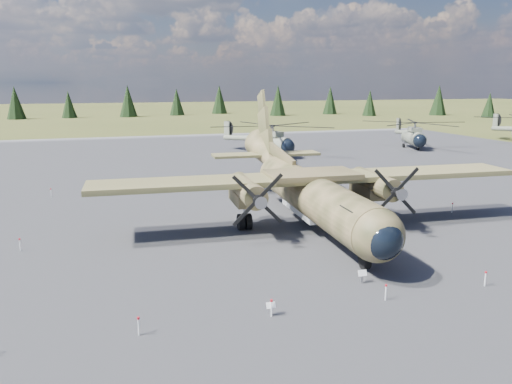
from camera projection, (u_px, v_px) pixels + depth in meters
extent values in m
plane|color=brown|center=(264.00, 229.00, 36.87)|extent=(500.00, 500.00, 0.00)
cube|color=slate|center=(231.00, 200.00, 46.21)|extent=(120.00, 120.00, 0.04)
cylinder|color=#3C3C20|center=(314.00, 196.00, 36.38)|extent=(4.19, 19.91, 3.07)
sphere|color=#3C3C20|center=(377.00, 235.00, 27.00)|extent=(3.18, 3.18, 3.01)
sphere|color=black|center=(382.00, 240.00, 26.44)|extent=(2.34, 2.34, 2.21)
cube|color=black|center=(363.00, 213.00, 28.49)|extent=(2.29, 1.88, 0.60)
cone|color=#3C3C20|center=(268.00, 156.00, 48.42)|extent=(3.44, 7.71, 4.62)
cube|color=#999B9E|center=(308.00, 209.00, 37.69)|extent=(2.46, 6.70, 0.55)
cube|color=#34371D|center=(311.00, 178.00, 36.63)|extent=(32.00, 5.53, 0.38)
cube|color=#3C3C20|center=(312.00, 174.00, 36.58)|extent=(6.80, 4.32, 0.38)
cylinder|color=#3C3C20|center=(247.00, 190.00, 35.30)|extent=(1.97, 5.79, 1.65)
cube|color=#3C3C20|center=(244.00, 197.00, 36.28)|extent=(1.86, 3.82, 0.88)
cone|color=gray|center=(259.00, 201.00, 31.91)|extent=(0.89, 1.03, 0.83)
cylinder|color=black|center=(244.00, 222.00, 36.68)|extent=(1.03, 1.26, 1.21)
cylinder|color=#3C3C20|center=(375.00, 183.00, 37.60)|extent=(1.97, 5.79, 1.65)
cube|color=#3C3C20|center=(369.00, 190.00, 38.58)|extent=(1.86, 3.82, 0.88)
cone|color=gray|center=(399.00, 193.00, 34.21)|extent=(0.89, 1.03, 0.83)
cylinder|color=black|center=(368.00, 214.00, 38.98)|extent=(1.03, 1.26, 1.21)
cube|color=#3C3C20|center=(280.00, 155.00, 44.32)|extent=(0.78, 8.30, 1.84)
cube|color=#34371D|center=(266.00, 154.00, 48.93)|extent=(10.66, 3.01, 0.24)
cylinder|color=gray|center=(365.00, 247.00, 28.50)|extent=(0.16, 0.16, 0.99)
cylinder|color=black|center=(365.00, 261.00, 28.67)|extent=(0.44, 1.05, 1.03)
cylinder|color=slate|center=(271.00, 144.00, 73.13)|extent=(4.93, 7.37, 2.42)
sphere|color=black|center=(287.00, 147.00, 70.52)|extent=(2.92, 2.92, 2.23)
sphere|color=slate|center=(256.00, 142.00, 75.75)|extent=(2.92, 2.92, 2.23)
cube|color=slate|center=(273.00, 134.00, 72.50)|extent=(2.72, 3.50, 0.73)
cylinder|color=gray|center=(273.00, 129.00, 72.35)|extent=(0.46, 0.46, 0.97)
cylinder|color=slate|center=(241.00, 138.00, 78.40)|extent=(3.95, 7.94, 1.39)
cube|color=slate|center=(227.00, 129.00, 80.87)|extent=(0.72, 1.33, 2.33)
cylinder|color=black|center=(229.00, 128.00, 81.08)|extent=(1.03, 2.35, 2.52)
cylinder|color=black|center=(284.00, 156.00, 71.25)|extent=(0.51, 0.71, 0.66)
cylinder|color=black|center=(259.00, 154.00, 73.48)|extent=(0.57, 0.83, 0.78)
cylinder|color=gray|center=(259.00, 150.00, 73.38)|extent=(0.18, 0.18, 1.41)
cylinder|color=black|center=(272.00, 152.00, 75.12)|extent=(0.57, 0.83, 0.78)
cylinder|color=gray|center=(272.00, 149.00, 75.01)|extent=(0.18, 0.18, 1.41)
cylinder|color=slate|center=(414.00, 138.00, 81.79)|extent=(4.23, 7.01, 2.30)
sphere|color=black|center=(420.00, 141.00, 78.57)|extent=(2.66, 2.66, 2.12)
sphere|color=slate|center=(408.00, 136.00, 85.03)|extent=(2.66, 2.66, 2.12)
cube|color=slate|center=(415.00, 129.00, 81.12)|extent=(2.39, 3.28, 0.69)
cylinder|color=gray|center=(415.00, 125.00, 80.97)|extent=(0.42, 0.42, 0.92)
cylinder|color=slate|center=(402.00, 132.00, 88.33)|extent=(3.15, 7.71, 1.32)
cube|color=slate|center=(398.00, 124.00, 91.45)|extent=(0.59, 1.29, 2.21)
cylinder|color=black|center=(400.00, 124.00, 91.44)|extent=(0.79, 2.29, 2.39)
cylinder|color=black|center=(418.00, 148.00, 79.38)|extent=(0.44, 0.67, 0.63)
cylinder|color=black|center=(404.00, 145.00, 83.18)|extent=(0.49, 0.79, 0.74)
cylinder|color=gray|center=(404.00, 143.00, 83.07)|extent=(0.16, 0.16, 1.33)
cylinder|color=black|center=(419.00, 146.00, 83.14)|extent=(0.49, 0.79, 0.74)
cylinder|color=gray|center=(419.00, 143.00, 83.03)|extent=(0.16, 0.16, 1.33)
cylinder|color=slate|center=(507.00, 129.00, 92.49)|extent=(2.58, 8.75, 1.47)
cube|color=slate|center=(496.00, 120.00, 95.95)|extent=(0.51, 1.45, 2.46)
cylinder|color=black|center=(497.00, 120.00, 95.98)|extent=(0.59, 2.62, 2.66)
cube|color=gray|center=(271.00, 310.00, 23.21)|extent=(0.08, 0.08, 0.53)
cube|color=white|center=(271.00, 305.00, 23.11)|extent=(0.43, 0.19, 0.30)
cube|color=gray|center=(362.00, 278.00, 26.97)|extent=(0.09, 0.09, 0.59)
cube|color=white|center=(362.00, 273.00, 26.86)|extent=(0.48, 0.21, 0.33)
cylinder|color=white|center=(139.00, 327.00, 21.31)|extent=(0.07, 0.07, 0.80)
cylinder|color=#B4131D|center=(138.00, 318.00, 21.23)|extent=(0.12, 0.12, 0.10)
cylinder|color=white|center=(271.00, 309.00, 23.03)|extent=(0.07, 0.07, 0.80)
cylinder|color=#B4131D|center=(271.00, 301.00, 22.95)|extent=(0.12, 0.12, 0.10)
cylinder|color=white|center=(386.00, 293.00, 24.75)|extent=(0.07, 0.07, 0.80)
cylinder|color=#B4131D|center=(386.00, 285.00, 24.66)|extent=(0.12, 0.12, 0.10)
cylinder|color=white|center=(485.00, 279.00, 26.47)|extent=(0.07, 0.07, 0.80)
cylinder|color=#B4131D|center=(486.00, 272.00, 26.38)|extent=(0.12, 0.12, 0.10)
cylinder|color=white|center=(51.00, 193.00, 47.14)|extent=(0.07, 0.07, 0.80)
cylinder|color=#B4131D|center=(51.00, 189.00, 47.06)|extent=(0.12, 0.12, 0.10)
cylinder|color=white|center=(138.00, 188.00, 49.43)|extent=(0.07, 0.07, 0.80)
cylinder|color=#B4131D|center=(137.00, 184.00, 49.35)|extent=(0.12, 0.12, 0.10)
cylinder|color=white|center=(216.00, 183.00, 51.73)|extent=(0.07, 0.07, 0.80)
cylinder|color=#B4131D|center=(216.00, 180.00, 51.64)|extent=(0.12, 0.12, 0.10)
cylinder|color=white|center=(289.00, 179.00, 54.02)|extent=(0.07, 0.07, 0.80)
cylinder|color=#B4131D|center=(289.00, 175.00, 53.93)|extent=(0.12, 0.12, 0.10)
cylinder|color=white|center=(355.00, 175.00, 56.31)|extent=(0.07, 0.07, 0.80)
cylinder|color=#B4131D|center=(355.00, 172.00, 56.22)|extent=(0.12, 0.12, 0.10)
cylinder|color=white|center=(20.00, 245.00, 32.06)|extent=(0.07, 0.07, 0.80)
cylinder|color=#B4131D|center=(19.00, 239.00, 31.97)|extent=(0.12, 0.12, 0.10)
cylinder|color=white|center=(452.00, 208.00, 41.51)|extent=(0.07, 0.07, 0.80)
cylinder|color=#B4131D|center=(453.00, 203.00, 41.42)|extent=(0.12, 0.12, 0.10)
cone|color=black|center=(489.00, 105.00, 154.96)|extent=(4.28, 4.28, 7.64)
cone|color=black|center=(439.00, 100.00, 166.32)|extent=(5.56, 5.56, 9.92)
cone|color=black|center=(370.00, 103.00, 163.34)|extent=(4.68, 4.68, 8.36)
cone|color=black|center=(330.00, 100.00, 172.59)|extent=(5.26, 5.26, 9.39)
cone|color=black|center=(278.00, 100.00, 164.22)|extent=(5.54, 5.54, 9.90)
cone|color=black|center=(219.00, 99.00, 175.18)|extent=(5.51, 5.51, 9.85)
cone|color=black|center=(177.00, 102.00, 166.35)|extent=(4.94, 4.94, 8.82)
cone|color=black|center=(128.00, 101.00, 157.80)|extent=(5.58, 5.58, 9.97)
cone|color=black|center=(69.00, 104.00, 153.40)|extent=(4.58, 4.58, 8.17)
cone|color=black|center=(15.00, 103.00, 147.76)|extent=(5.42, 5.42, 9.68)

